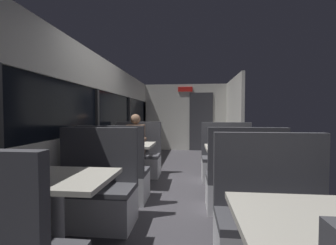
{
  "coord_description": "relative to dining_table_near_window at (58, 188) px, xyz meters",
  "views": [
    {
      "loc": [
        0.22,
        -3.9,
        1.26
      ],
      "look_at": [
        -0.46,
        2.79,
        1.01
      ],
      "focal_mm": 24.69,
      "sensor_mm": 36.0,
      "label": 1
    }
  ],
  "objects": [
    {
      "name": "ground_plane",
      "position": [
        0.89,
        2.09,
        -0.65
      ],
      "size": [
        3.3,
        9.2,
        0.02
      ],
      "primitive_type": "cube",
      "color": "#423F44"
    },
    {
      "name": "carriage_window_panel_left",
      "position": [
        -0.56,
        2.09,
        0.47
      ],
      "size": [
        0.09,
        8.48,
        2.3
      ],
      "color": "beige",
      "rests_on": "ground_plane"
    },
    {
      "name": "carriage_end_bulkhead",
      "position": [
        0.95,
        6.28,
        0.5
      ],
      "size": [
        2.9,
        0.11,
        2.3
      ],
      "color": "beige",
      "rests_on": "ground_plane"
    },
    {
      "name": "carriage_aisle_panel_right",
      "position": [
        2.34,
        5.09,
        0.51
      ],
      "size": [
        0.08,
        2.4,
        2.3
      ],
      "primitive_type": "cube",
      "color": "beige",
      "rests_on": "ground_plane"
    },
    {
      "name": "dining_table_near_window",
      "position": [
        0.0,
        0.0,
        0.0
      ],
      "size": [
        0.9,
        0.7,
        0.74
      ],
      "color": "#9E9EA3",
      "rests_on": "ground_plane"
    },
    {
      "name": "bench_near_window_facing_entry",
      "position": [
        0.0,
        0.7,
        -0.31
      ],
      "size": [
        0.95,
        0.5,
        1.1
      ],
      "color": "silver",
      "rests_on": "ground_plane"
    },
    {
      "name": "dining_table_mid_window",
      "position": [
        0.0,
        2.12,
        0.0
      ],
      "size": [
        0.9,
        0.7,
        0.74
      ],
      "color": "#9E9EA3",
      "rests_on": "ground_plane"
    },
    {
      "name": "bench_mid_window_facing_end",
      "position": [
        0.0,
        1.42,
        -0.31
      ],
      "size": [
        0.95,
        0.5,
        1.1
      ],
      "color": "silver",
      "rests_on": "ground_plane"
    },
    {
      "name": "bench_mid_window_facing_entry",
      "position": [
        0.0,
        2.82,
        -0.31
      ],
      "size": [
        0.95,
        0.5,
        1.1
      ],
      "color": "silver",
      "rests_on": "ground_plane"
    },
    {
      "name": "dining_table_front_aisle",
      "position": [
        1.79,
        -0.6,
        0.0
      ],
      "size": [
        0.9,
        0.7,
        0.74
      ],
      "color": "#9E9EA3",
      "rests_on": "ground_plane"
    },
    {
      "name": "bench_front_aisle_facing_entry",
      "position": [
        1.79,
        0.1,
        -0.31
      ],
      "size": [
        0.95,
        0.5,
        1.1
      ],
      "color": "silver",
      "rests_on": "ground_plane"
    },
    {
      "name": "dining_table_rear_aisle",
      "position": [
        1.79,
        1.92,
        0.0
      ],
      "size": [
        0.9,
        0.7,
        0.74
      ],
      "color": "#9E9EA3",
      "rests_on": "ground_plane"
    },
    {
      "name": "bench_rear_aisle_facing_end",
      "position": [
        1.79,
        1.22,
        -0.31
      ],
      "size": [
        0.95,
        0.5,
        1.1
      ],
      "color": "silver",
      "rests_on": "ground_plane"
    },
    {
      "name": "bench_rear_aisle_facing_entry",
      "position": [
        1.79,
        2.62,
        -0.31
      ],
      "size": [
        0.95,
        0.5,
        1.1
      ],
      "color": "silver",
      "rests_on": "ground_plane"
    },
    {
      "name": "seated_passenger",
      "position": [
        0.0,
        2.74,
        -0.1
      ],
      "size": [
        0.47,
        0.55,
        1.26
      ],
      "color": "#26262D",
      "rests_on": "ground_plane"
    },
    {
      "name": "coffee_cup_primary",
      "position": [
        1.79,
        1.77,
        0.15
      ],
      "size": [
        0.07,
        0.07,
        0.09
      ],
      "color": "#26598C",
      "rests_on": "dining_table_rear_aisle"
    }
  ]
}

